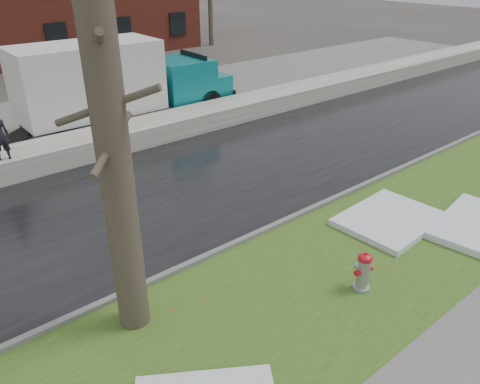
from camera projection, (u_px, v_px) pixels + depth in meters
ground at (272, 261)px, 10.74m from camera, size 120.00×120.00×0.00m
verge at (312, 287)px, 9.87m from camera, size 60.00×4.50×0.04m
road at (168, 192)px, 13.82m from camera, size 60.00×7.00×0.03m
parking_lot at (61, 121)px, 19.66m from camera, size 60.00×9.00×0.03m
curb at (244, 240)px, 11.39m from camera, size 60.00×0.15×0.14m
snowbank at (104, 141)px, 16.55m from camera, size 60.00×1.60×0.75m
fire_hydrant at (363, 270)px, 9.57m from camera, size 0.45×0.40×0.91m
tree at (113, 148)px, 7.35m from camera, size 1.29×1.49×7.01m
box_truck at (116, 82)px, 18.39m from camera, size 10.21×2.52×3.41m
snow_patch_near at (390, 219)px, 12.19m from camera, size 2.70×2.13×0.16m
snow_patch_side at (480, 226)px, 11.88m from camera, size 3.04×2.20×0.18m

